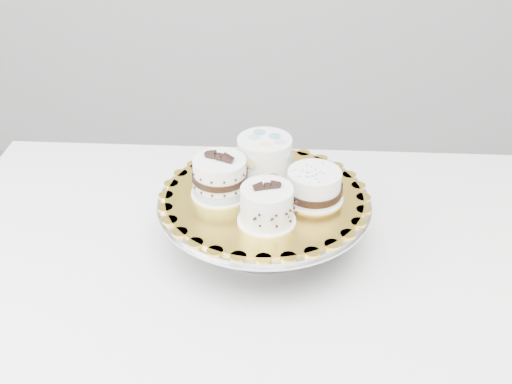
{
  "coord_description": "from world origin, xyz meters",
  "views": [
    {
      "loc": [
        0.09,
        -0.94,
        1.52
      ],
      "look_at": [
        0.07,
        0.04,
        0.88
      ],
      "focal_mm": 45.0,
      "sensor_mm": 36.0,
      "label": 1
    }
  ],
  "objects_px": {
    "table": "(247,281)",
    "cake_swirl": "(267,206)",
    "cake_banded": "(220,178)",
    "cake_stand": "(264,213)",
    "cake_ribbon": "(315,186)",
    "cake_dots": "(265,156)",
    "cake_board": "(264,197)"
  },
  "relations": [
    {
      "from": "cake_board",
      "to": "cake_stand",
      "type": "bearing_deg",
      "value": -26.57
    },
    {
      "from": "cake_stand",
      "to": "cake_ribbon",
      "type": "distance_m",
      "value": 0.11
    },
    {
      "from": "cake_dots",
      "to": "cake_ribbon",
      "type": "height_order",
      "value": "cake_dots"
    },
    {
      "from": "cake_ribbon",
      "to": "cake_dots",
      "type": "bearing_deg",
      "value": 142.74
    },
    {
      "from": "cake_board",
      "to": "table",
      "type": "bearing_deg",
      "value": -143.58
    },
    {
      "from": "cake_stand",
      "to": "cake_swirl",
      "type": "height_order",
      "value": "cake_swirl"
    },
    {
      "from": "cake_swirl",
      "to": "cake_dots",
      "type": "xyz_separation_m",
      "value": [
        -0.01,
        0.16,
        0.01
      ]
    },
    {
      "from": "table",
      "to": "cake_swirl",
      "type": "height_order",
      "value": "cake_swirl"
    },
    {
      "from": "table",
      "to": "cake_stand",
      "type": "height_order",
      "value": "cake_stand"
    },
    {
      "from": "cake_ribbon",
      "to": "cake_banded",
      "type": "bearing_deg",
      "value": -179.13
    },
    {
      "from": "cake_board",
      "to": "cake_ribbon",
      "type": "height_order",
      "value": "cake_ribbon"
    },
    {
      "from": "cake_board",
      "to": "cake_dots",
      "type": "height_order",
      "value": "cake_dots"
    },
    {
      "from": "table",
      "to": "cake_banded",
      "type": "xyz_separation_m",
      "value": [
        -0.05,
        0.03,
        0.22
      ]
    },
    {
      "from": "cake_stand",
      "to": "table",
      "type": "bearing_deg",
      "value": -143.58
    },
    {
      "from": "table",
      "to": "cake_dots",
      "type": "bearing_deg",
      "value": 74.92
    },
    {
      "from": "table",
      "to": "cake_ribbon",
      "type": "bearing_deg",
      "value": 10.29
    },
    {
      "from": "table",
      "to": "cake_ribbon",
      "type": "xyz_separation_m",
      "value": [
        0.12,
        0.02,
        0.21
      ]
    },
    {
      "from": "table",
      "to": "cake_ribbon",
      "type": "relative_size",
      "value": 11.05
    },
    {
      "from": "cake_banded",
      "to": "cake_ribbon",
      "type": "height_order",
      "value": "cake_banded"
    },
    {
      "from": "cake_stand",
      "to": "cake_swirl",
      "type": "bearing_deg",
      "value": -86.79
    },
    {
      "from": "cake_banded",
      "to": "cake_dots",
      "type": "relative_size",
      "value": 0.98
    },
    {
      "from": "table",
      "to": "cake_swirl",
      "type": "bearing_deg",
      "value": -54.48
    },
    {
      "from": "cake_stand",
      "to": "cake_dots",
      "type": "xyz_separation_m",
      "value": [
        -0.0,
        0.08,
        0.08
      ]
    },
    {
      "from": "cake_stand",
      "to": "cake_dots",
      "type": "relative_size",
      "value": 3.0
    },
    {
      "from": "cake_stand",
      "to": "cake_board",
      "type": "xyz_separation_m",
      "value": [
        -0.0,
        0.0,
        0.04
      ]
    },
    {
      "from": "table",
      "to": "cake_banded",
      "type": "bearing_deg",
      "value": 149.51
    },
    {
      "from": "cake_swirl",
      "to": "table",
      "type": "bearing_deg",
      "value": 109.13
    },
    {
      "from": "cake_banded",
      "to": "cake_dots",
      "type": "xyz_separation_m",
      "value": [
        0.08,
        0.07,
        0.01
      ]
    },
    {
      "from": "cake_dots",
      "to": "cake_board",
      "type": "bearing_deg",
      "value": -70.83
    },
    {
      "from": "table",
      "to": "cake_stand",
      "type": "relative_size",
      "value": 3.17
    },
    {
      "from": "cake_banded",
      "to": "cake_ribbon",
      "type": "bearing_deg",
      "value": 20.97
    },
    {
      "from": "cake_board",
      "to": "cake_banded",
      "type": "relative_size",
      "value": 2.82
    }
  ]
}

